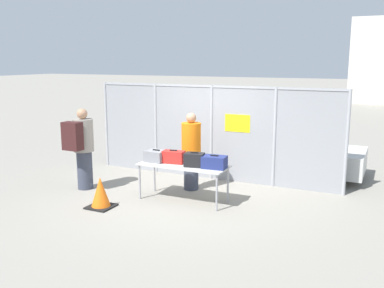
# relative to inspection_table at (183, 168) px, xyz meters

# --- Properties ---
(ground_plane) EXTENTS (120.00, 120.00, 0.00)m
(ground_plane) POSITION_rel_inspection_table_xyz_m (-0.13, 0.02, -0.68)
(ground_plane) COLOR gray
(fence_section) EXTENTS (6.12, 0.07, 2.23)m
(fence_section) POSITION_rel_inspection_table_xyz_m (-0.13, 1.75, 0.48)
(fence_section) COLOR #9EA0A5
(fence_section) RESTS_ON ground_plane
(inspection_table) EXTENTS (1.81, 0.71, 0.74)m
(inspection_table) POSITION_rel_inspection_table_xyz_m (0.00, 0.00, 0.00)
(inspection_table) COLOR #B2B2AD
(inspection_table) RESTS_ON ground_plane
(suitcase_grey) EXTENTS (0.44, 0.39, 0.25)m
(suitcase_grey) POSITION_rel_inspection_table_xyz_m (-0.63, 0.02, 0.17)
(suitcase_grey) COLOR slate
(suitcase_grey) RESTS_ON inspection_table
(suitcase_red) EXTENTS (0.46, 0.29, 0.27)m
(suitcase_red) POSITION_rel_inspection_table_xyz_m (-0.25, 0.05, 0.18)
(suitcase_red) COLOR red
(suitcase_red) RESTS_ON inspection_table
(suitcase_black) EXTENTS (0.42, 0.33, 0.29)m
(suitcase_black) POSITION_rel_inspection_table_xyz_m (0.26, -0.02, 0.19)
(suitcase_black) COLOR black
(suitcase_black) RESTS_ON inspection_table
(suitcase_navy) EXTENTS (0.48, 0.36, 0.26)m
(suitcase_navy) POSITION_rel_inspection_table_xyz_m (0.66, 0.02, 0.18)
(suitcase_navy) COLOR navy
(suitcase_navy) RESTS_ON inspection_table
(traveler_hooded) EXTENTS (0.44, 0.68, 1.78)m
(traveler_hooded) POSITION_rel_inspection_table_xyz_m (-2.32, -0.27, 0.30)
(traveler_hooded) COLOR #383D4C
(traveler_hooded) RESTS_ON ground_plane
(security_worker_near) EXTENTS (0.42, 0.42, 1.69)m
(security_worker_near) POSITION_rel_inspection_table_xyz_m (-0.18, 0.75, 0.19)
(security_worker_near) COLOR #383D4C
(security_worker_near) RESTS_ON ground_plane
(utility_trailer) EXTENTS (3.25, 2.30, 0.69)m
(utility_trailer) POSITION_rel_inspection_table_xyz_m (1.94, 3.04, -0.28)
(utility_trailer) COLOR silver
(utility_trailer) RESTS_ON ground_plane
(traffic_cone) EXTENTS (0.48, 0.48, 0.60)m
(traffic_cone) POSITION_rel_inspection_table_xyz_m (-1.25, -1.06, -0.40)
(traffic_cone) COLOR black
(traffic_cone) RESTS_ON ground_plane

